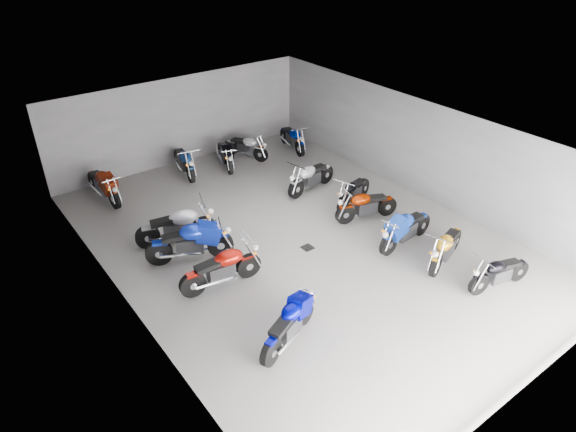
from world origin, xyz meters
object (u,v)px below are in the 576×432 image
(motorcycle_left_b, at_px, (290,323))
(motorcycle_left_f, at_px, (177,226))
(motorcycle_left_d, at_px, (222,268))
(motorcycle_right_e, at_px, (353,191))
(drain_grate, at_px, (308,248))
(motorcycle_left_e, at_px, (191,242))
(motorcycle_right_d, at_px, (366,205))
(motorcycle_right_f, at_px, (311,177))
(motorcycle_right_b, at_px, (446,247))
(motorcycle_right_a, at_px, (499,272))
(motorcycle_back_a, at_px, (103,185))
(motorcycle_back_c, at_px, (184,161))
(motorcycle_back_f, at_px, (293,138))
(motorcycle_back_d, at_px, (225,154))
(motorcycle_back_e, at_px, (246,147))
(motorcycle_right_c, at_px, (405,229))

(motorcycle_left_b, height_order, motorcycle_left_f, motorcycle_left_f)
(motorcycle_left_d, distance_m, motorcycle_right_e, 5.67)
(drain_grate, distance_m, motorcycle_left_e, 3.28)
(motorcycle_right_d, xyz_separation_m, motorcycle_right_f, (-0.15, 2.50, 0.02))
(motorcycle_right_e, bearing_deg, motorcycle_right_b, 158.43)
(motorcycle_right_a, distance_m, motorcycle_back_a, 12.24)
(motorcycle_left_d, relative_size, motorcycle_right_a, 1.17)
(motorcycle_back_c, height_order, motorcycle_back_f, motorcycle_back_c)
(drain_grate, distance_m, motorcycle_right_b, 3.78)
(motorcycle_left_f, distance_m, motorcycle_right_f, 5.07)
(motorcycle_back_a, height_order, motorcycle_back_d, motorcycle_back_a)
(motorcycle_left_e, xyz_separation_m, motorcycle_back_a, (-0.68, 4.78, -0.03))
(motorcycle_right_d, xyz_separation_m, motorcycle_back_a, (-5.97, 6.08, 0.05))
(drain_grate, xyz_separation_m, motorcycle_back_d, (0.94, 6.05, 0.48))
(motorcycle_left_d, xyz_separation_m, motorcycle_right_d, (5.20, 0.18, -0.04))
(motorcycle_left_b, relative_size, motorcycle_right_b, 0.99)
(motorcycle_back_c, bearing_deg, motorcycle_back_d, 177.97)
(drain_grate, height_order, motorcycle_right_e, motorcycle_right_e)
(motorcycle_left_d, height_order, motorcycle_back_a, motorcycle_back_a)
(motorcycle_right_d, xyz_separation_m, motorcycle_back_e, (-0.44, 6.07, -0.02))
(motorcycle_right_f, xyz_separation_m, motorcycle_back_d, (-1.33, 3.39, -0.03))
(motorcycle_back_c, relative_size, motorcycle_back_e, 1.14)
(motorcycle_left_b, distance_m, motorcycle_left_d, 2.60)
(motorcycle_left_b, relative_size, motorcycle_back_f, 0.98)
(motorcycle_right_f, xyz_separation_m, motorcycle_back_c, (-2.84, 3.71, -0.01))
(motorcycle_right_a, xyz_separation_m, motorcycle_back_a, (-6.30, 10.50, 0.09))
(drain_grate, xyz_separation_m, motorcycle_right_e, (2.77, 1.09, 0.46))
(motorcycle_back_a, bearing_deg, motorcycle_right_d, 130.53)
(motorcycle_left_e, distance_m, motorcycle_back_d, 5.97)
(motorcycle_right_e, xyz_separation_m, motorcycle_back_a, (-6.33, 5.14, 0.08))
(motorcycle_right_f, bearing_deg, motorcycle_back_c, 27.66)
(motorcycle_left_b, height_order, motorcycle_back_c, motorcycle_back_c)
(motorcycle_back_a, bearing_deg, motorcycle_right_b, 120.06)
(motorcycle_left_f, xyz_separation_m, motorcycle_right_b, (5.33, -5.23, -0.05))
(motorcycle_right_a, height_order, motorcycle_right_d, motorcycle_right_d)
(motorcycle_left_d, distance_m, motorcycle_right_a, 6.96)
(motorcycle_right_e, distance_m, motorcycle_back_f, 4.83)
(motorcycle_left_d, bearing_deg, motorcycle_right_d, 98.18)
(drain_grate, distance_m, motorcycle_back_c, 6.41)
(motorcycle_back_a, distance_m, motorcycle_back_d, 4.51)
(motorcycle_right_c, bearing_deg, motorcycle_right_f, -4.90)
(motorcycle_right_e, bearing_deg, drain_grate, 93.62)
(motorcycle_back_a, bearing_deg, motorcycle_right_a, 116.97)
(motorcycle_left_f, bearing_deg, motorcycle_right_f, 110.60)
(motorcycle_right_f, height_order, motorcycle_back_d, motorcycle_right_f)
(motorcycle_right_b, height_order, motorcycle_right_e, motorcycle_right_b)
(motorcycle_left_d, xyz_separation_m, motorcycle_back_a, (-0.78, 6.26, 0.01))
(motorcycle_back_f, bearing_deg, motorcycle_back_c, 5.33)
(motorcycle_left_f, distance_m, motorcycle_back_c, 4.50)
(motorcycle_back_f, bearing_deg, motorcycle_left_b, 64.91)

